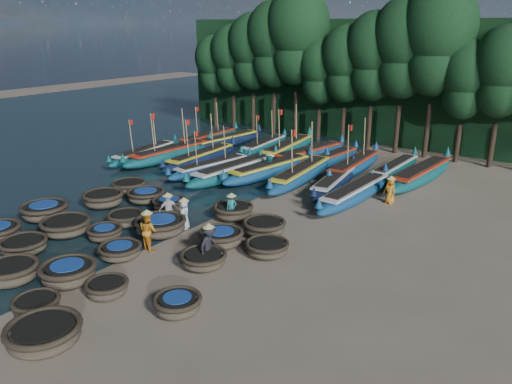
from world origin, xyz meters
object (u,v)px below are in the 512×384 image
Objects in this scene: coracle_12 at (105,233)px; coracle_16 at (126,218)px; long_boat_6 at (301,174)px; fisherman_3 at (209,244)px; coracle_10 at (45,211)px; fisherman_4 at (168,209)px; coracle_14 at (203,259)px; coracle_17 at (160,225)px; long_boat_10 at (227,141)px; coracle_11 at (66,226)px; long_boat_2 at (201,158)px; coracle_18 at (221,237)px; coracle_15 at (103,199)px; long_boat_5 at (270,170)px; long_boat_14 at (329,160)px; coracle_8 at (107,288)px; coracle_9 at (178,304)px; coracle_20 at (129,186)px; long_boat_15 at (354,166)px; fisherman_2 at (148,230)px; fisherman_0 at (184,213)px; long_boat_7 at (335,182)px; coracle_4 at (44,334)px; long_boat_11 at (264,146)px; coracle_13 at (120,251)px; long_boat_17 at (421,174)px; long_boat_9 at (208,138)px; coracle_3 at (36,305)px; coracle_24 at (264,227)px; long_boat_8 at (355,193)px; coracle_7 at (68,273)px; long_boat_1 at (171,154)px; long_boat_16 at (394,169)px; fisherman_1 at (231,206)px; fisherman_5 at (269,165)px; coracle_6 at (24,245)px; long_boat_12 at (287,149)px; long_boat_0 at (145,154)px; fisherman_6 at (390,189)px.

coracle_16 is at bearing 108.95° from coracle_12.
fisherman_3 is at bearing -83.47° from long_boat_6.
coracle_10 is 1.33× the size of fisherman_4.
coracle_17 is (-3.88, 1.29, 0.12)m from coracle_14.
coracle_11 is at bearing -67.82° from long_boat_10.
long_boat_2 is 7.97m from long_boat_6.
coracle_15 is at bearing 179.16° from coracle_18.
long_boat_5 reaches higher than long_boat_14.
coracle_8 is 0.95× the size of coracle_14.
coracle_9 is 0.89× the size of coracle_20.
fisherman_2 is at bearing -101.57° from long_boat_15.
coracle_9 is 1.12× the size of fisherman_0.
long_boat_6 is at bearing 171.37° from long_boat_7.
coracle_8 is 0.22× the size of long_boat_6.
coracle_4 is 6.97m from coracle_14.
fisherman_0 is (5.79, -15.03, 0.33)m from long_boat_11.
coracle_13 is (-5.09, 1.68, -0.03)m from coracle_9.
coracle_12 is 19.57m from long_boat_17.
coracle_3 is at bearing -62.37° from long_boat_9.
long_boat_9 is (-14.73, 12.75, 0.08)m from coracle_24.
long_boat_8 is at bearing 83.59° from coracle_4.
long_boat_1 reaches higher than coracle_7.
long_boat_10 is (-10.30, 23.03, 0.19)m from coracle_3.
coracle_8 is 19.91m from long_boat_15.
fisherman_1 is at bearing -105.31° from long_boat_16.
fisherman_2 is at bearing -55.98° from fisherman_0.
long_boat_10 is at bearing 156.28° from long_boat_5.
coracle_4 reaches higher than coracle_8.
long_boat_8 is at bearing -37.12° from long_boat_11.
coracle_16 reaches higher than coracle_13.
long_boat_10 is at bearing -53.27° from fisherman_2.
coracle_3 is at bearing 59.39° from fisherman_5.
coracle_10 is at bearing -106.82° from coracle_15.
coracle_13 is 6.19m from fisherman_1.
long_boat_2 is at bearing 118.81° from coracle_4.
long_boat_11 reaches higher than coracle_24.
long_boat_12 is (0.21, 21.04, 0.22)m from coracle_6.
long_boat_8 reaches higher than coracle_7.
coracle_10 is 0.33× the size of long_boat_11.
long_boat_10 reaches higher than long_boat_7.
coracle_7 is 6.65m from coracle_18.
long_boat_17 is (5.76, 22.78, 0.25)m from coracle_3.
long_boat_8 is 12.77m from long_boat_11.
long_boat_7 is (-1.98, 15.47, 0.13)m from coracle_9.
long_boat_0 is 4.48× the size of fisherman_6.
coracle_18 reaches higher than coracle_6.
fisherman_6 is (3.65, 18.96, 0.37)m from coracle_4.
coracle_10 is 0.32× the size of long_boat_16.
coracle_12 is 0.21× the size of long_boat_15.
coracle_12 is 0.24× the size of long_boat_0.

